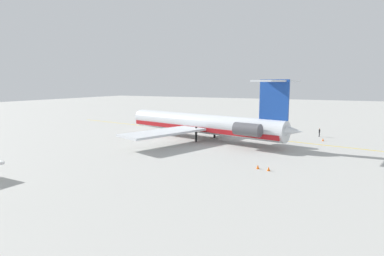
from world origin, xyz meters
name	(u,v)px	position (x,y,z in m)	size (l,w,h in m)	color
ground	(224,133)	(0.00, 0.00, 0.00)	(319.72, 319.72, 0.00)	#ADADA8
main_jetliner	(206,124)	(0.61, 8.96, 3.19)	(39.80, 35.52, 11.70)	silver
ground_crew_near_nose	(195,118)	(15.80, -17.54, 1.07)	(0.40, 0.27, 1.70)	black
ground_crew_near_tail	(206,120)	(10.21, -13.01, 1.16)	(0.29, 0.46, 1.83)	black
ground_crew_portside	(319,131)	(-19.24, -4.83, 1.13)	(0.29, 0.42, 1.79)	black
ground_crew_starboard	(222,120)	(6.50, -14.92, 1.15)	(0.42, 0.29, 1.82)	black
safety_cone_nose	(258,167)	(-14.24, 25.42, 0.28)	(0.40, 0.40, 0.55)	#EA590F
safety_cone_wingtip	(323,140)	(-20.32, 0.12, 0.28)	(0.40, 0.40, 0.55)	#EA590F
safety_cone_tail	(269,169)	(-15.73, 25.75, 0.28)	(0.40, 0.40, 0.55)	#EA590F
taxiway_centreline	(216,133)	(1.71, 0.86, 0.00)	(91.72, 0.36, 0.01)	gold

